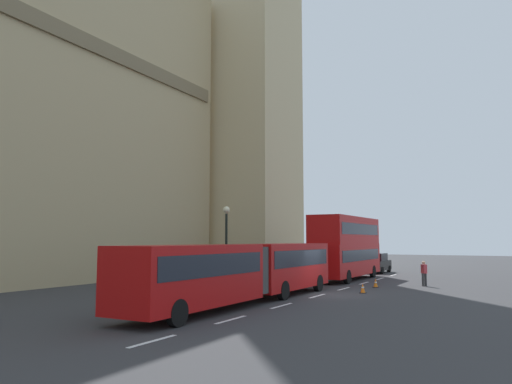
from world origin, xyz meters
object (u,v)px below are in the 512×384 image
object	(u,v)px
articulated_bus	(245,268)
traffic_cone_west	(363,288)
traffic_cone_middle	(376,283)
street_lamp	(226,241)
double_decker_bus	(346,245)
sedan_lead	(377,263)
pedestrian_near_cones	(424,273)

from	to	relation	value
articulated_bus	traffic_cone_west	world-z (taller)	articulated_bus
traffic_cone_middle	street_lamp	distance (m)	10.26
traffic_cone_west	traffic_cone_middle	world-z (taller)	same
double_decker_bus	traffic_cone_west	xyz separation A→B (m)	(-8.71, -3.80, -2.43)
sedan_lead	pedestrian_near_cones	world-z (taller)	sedan_lead
street_lamp	pedestrian_near_cones	distance (m)	13.64
street_lamp	pedestrian_near_cones	world-z (taller)	street_lamp
traffic_cone_middle	pedestrian_near_cones	bearing A→B (deg)	-48.26
traffic_cone_west	pedestrian_near_cones	size ratio (longest dim) A/B	0.34
sedan_lead	street_lamp	size ratio (longest dim) A/B	0.83
pedestrian_near_cones	street_lamp	bearing A→B (deg)	127.12
traffic_cone_middle	pedestrian_near_cones	world-z (taller)	pedestrian_near_cones
double_decker_bus	traffic_cone_middle	xyz separation A→B (m)	(-4.91, -3.55, -2.43)
articulated_bus	double_decker_bus	xyz separation A→B (m)	(16.05, 0.00, 0.96)
sedan_lead	traffic_cone_west	xyz separation A→B (m)	(-18.16, -3.92, -0.63)
articulated_bus	traffic_cone_west	size ratio (longest dim) A/B	29.15
sedan_lead	pedestrian_near_cones	xyz separation A→B (m)	(-11.95, -6.36, -0.00)
articulated_bus	sedan_lead	world-z (taller)	articulated_bus
double_decker_bus	traffic_cone_west	world-z (taller)	double_decker_bus
traffic_cone_west	sedan_lead	bearing A→B (deg)	12.18
double_decker_bus	sedan_lead	size ratio (longest dim) A/B	2.40
double_decker_bus	pedestrian_near_cones	size ratio (longest dim) A/B	6.26
double_decker_bus	sedan_lead	bearing A→B (deg)	0.74
articulated_bus	street_lamp	size ratio (longest dim) A/B	3.21
traffic_cone_west	traffic_cone_middle	bearing A→B (deg)	3.71
double_decker_bus	street_lamp	xyz separation A→B (m)	(-10.64, 4.50, 0.35)
street_lamp	pedestrian_near_cones	size ratio (longest dim) A/B	3.12
double_decker_bus	traffic_cone_west	bearing A→B (deg)	-156.46
traffic_cone_middle	sedan_lead	bearing A→B (deg)	14.35
double_decker_bus	sedan_lead	world-z (taller)	double_decker_bus
sedan_lead	traffic_cone_middle	size ratio (longest dim) A/B	7.59
articulated_bus	traffic_cone_west	bearing A→B (deg)	-27.35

